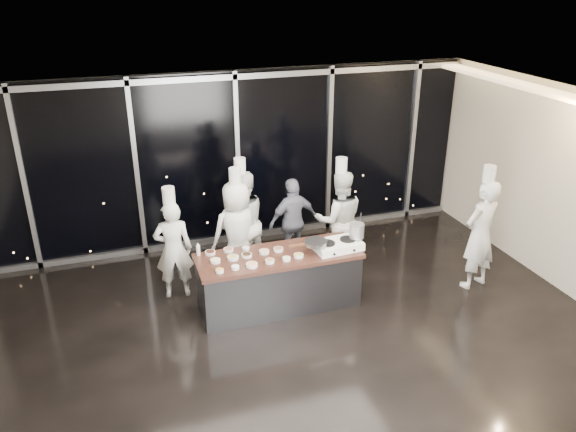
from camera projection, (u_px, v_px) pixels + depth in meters
name	position (u px, v px, depth m)	size (l,w,h in m)	color
ground	(298.00, 339.00, 7.94)	(9.00, 9.00, 0.00)	black
room_shell	(312.00, 189.00, 7.08)	(9.02, 7.02, 3.21)	beige
window_wall	(237.00, 159.00, 10.27)	(8.90, 0.11, 3.20)	black
demo_counter	(279.00, 280.00, 8.53)	(2.46, 0.86, 0.90)	#37373C
stove	(337.00, 245.00, 8.49)	(0.75, 0.50, 0.14)	white
frying_pan	(315.00, 243.00, 8.33)	(0.61, 0.37, 0.06)	gray
stock_pot	(357.00, 231.00, 8.52)	(0.22, 0.22, 0.22)	#B5B5B8
prep_bowls	(248.00, 257.00, 8.22)	(1.37, 0.72, 0.05)	silver
squeeze_bottle	(198.00, 249.00, 8.28)	(0.06, 0.06, 0.21)	silver
chef_far_left	(173.00, 248.00, 8.68)	(0.63, 0.45, 1.84)	silver
chef_left	(237.00, 231.00, 9.14)	(0.92, 0.67, 1.96)	silver
chef_center	(242.00, 223.00, 9.35)	(1.06, 0.94, 2.05)	silver
guest	(293.00, 221.00, 9.75)	(0.96, 0.53, 1.56)	#121832
chef_right	(339.00, 219.00, 9.55)	(0.96, 0.81, 1.98)	silver
chef_side	(480.00, 234.00, 8.92)	(0.76, 0.60, 2.07)	silver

